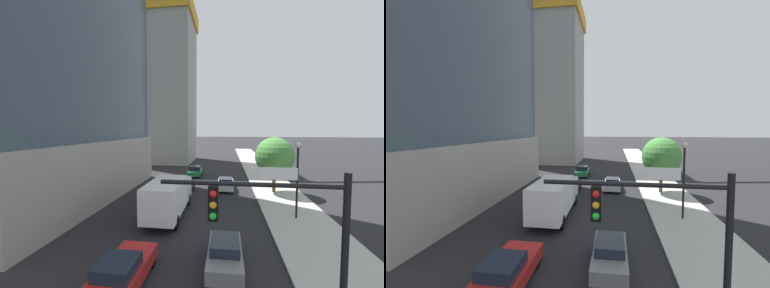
% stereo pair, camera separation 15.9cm
% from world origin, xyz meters
% --- Properties ---
extents(sidewalk, '(5.05, 120.00, 0.15)m').
position_xyz_m(sidewalk, '(8.00, 20.00, 0.07)').
color(sidewalk, '#B2AFA8').
rests_on(sidewalk, ground).
extents(construction_building, '(25.15, 13.53, 39.15)m').
position_xyz_m(construction_building, '(-11.40, 47.88, 17.41)').
color(construction_building, '#9E9B93').
rests_on(construction_building, ground).
extents(traffic_light_pole, '(5.58, 0.48, 5.76)m').
position_xyz_m(traffic_light_pole, '(4.07, 4.68, 4.12)').
color(traffic_light_pole, black).
rests_on(traffic_light_pole, sidewalk).
extents(street_lamp, '(0.44, 0.44, 5.86)m').
position_xyz_m(street_lamp, '(7.85, 16.57, 3.98)').
color(street_lamp, black).
rests_on(street_lamp, sidewalk).
extents(street_tree, '(4.16, 4.16, 5.97)m').
position_xyz_m(street_tree, '(7.61, 24.24, 4.03)').
color(street_tree, brown).
rests_on(street_tree, sidewalk).
extents(car_red, '(1.89, 4.05, 1.50)m').
position_xyz_m(car_red, '(-2.08, 7.28, 0.74)').
color(car_red, red).
rests_on(car_red, ground).
extents(car_black, '(1.74, 4.33, 1.49)m').
position_xyz_m(car_black, '(-2.08, 23.33, 0.73)').
color(car_black, black).
rests_on(car_black, ground).
extents(car_silver, '(1.76, 4.13, 1.37)m').
position_xyz_m(car_silver, '(2.41, 25.09, 0.68)').
color(car_silver, '#B7B7BC').
rests_on(car_silver, ground).
extents(car_green, '(1.83, 4.62, 1.48)m').
position_xyz_m(car_green, '(-2.08, 32.56, 0.73)').
color(car_green, '#1E6638').
rests_on(car_green, ground).
extents(car_gray, '(1.72, 4.24, 1.47)m').
position_xyz_m(car_gray, '(2.41, 9.32, 0.74)').
color(car_gray, slate).
rests_on(car_gray, ground).
extents(box_truck, '(2.45, 7.95, 3.03)m').
position_xyz_m(box_truck, '(-2.08, 15.89, 1.71)').
color(box_truck, silver).
rests_on(box_truck, ground).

